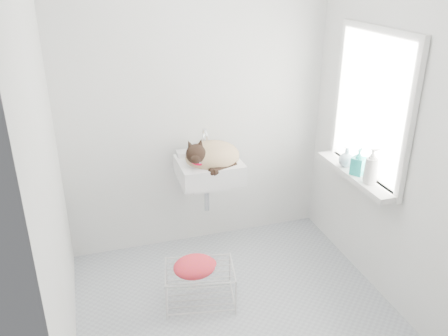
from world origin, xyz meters
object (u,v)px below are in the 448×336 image
object	(u,v)px
cat	(211,156)
bottle_b	(357,174)
bottle_a	(369,183)
sink	(209,160)
bottle_c	(345,166)
wire_rack	(200,284)

from	to	relation	value
cat	bottle_b	xyz separation A→B (m)	(0.96, -0.56, -0.04)
bottle_a	bottle_b	world-z (taller)	bottle_a
sink	bottle_c	distance (m)	1.06
bottle_b	cat	bearing A→B (deg)	149.92
sink	bottle_a	bearing A→B (deg)	-36.99
bottle_a	bottle_c	distance (m)	0.32
wire_rack	bottle_b	distance (m)	1.41
sink	wire_rack	size ratio (longest dim) A/B	1.02
sink	wire_rack	world-z (taller)	sink
sink	bottle_b	xyz separation A→B (m)	(0.97, -0.57, 0.00)
sink	cat	bearing A→B (deg)	-55.22
bottle_a	sink	bearing A→B (deg)	143.01
cat	bottle_b	distance (m)	1.11
bottle_b	bottle_c	bearing A→B (deg)	90.00
bottle_b	wire_rack	bearing A→B (deg)	-178.71
bottle_a	bottle_c	world-z (taller)	bottle_a
cat	sink	bearing A→B (deg)	118.37
wire_rack	bottle_a	size ratio (longest dim) A/B	2.18
sink	bottle_a	size ratio (longest dim) A/B	2.23
cat	bottle_a	bearing A→B (deg)	-43.07
cat	bottle_b	size ratio (longest dim) A/B	2.41
wire_rack	bottle_c	bearing A→B (deg)	8.66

